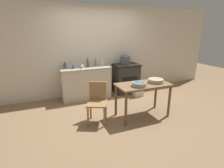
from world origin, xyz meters
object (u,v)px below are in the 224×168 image
at_px(bottle_far_left, 95,63).
at_px(cup_center_right, 82,67).
at_px(mixing_bowl_large, 156,80).
at_px(work_table, 143,89).
at_px(mixing_bowl_small, 139,84).
at_px(bottle_mid_left, 103,63).
at_px(flour_sack, 138,89).
at_px(stove, 126,78).
at_px(cup_center, 74,67).
at_px(stock_pot, 125,60).
at_px(bottle_center_left, 88,63).
at_px(bottle_left, 65,66).
at_px(chair, 97,101).

distance_m(bottle_far_left, cup_center_right, 0.46).
distance_m(mixing_bowl_large, cup_center_right, 1.98).
height_order(work_table, mixing_bowl_large, mixing_bowl_large).
xyz_separation_m(mixing_bowl_small, bottle_mid_left, (-0.19, 1.73, 0.17)).
height_order(work_table, cup_center_right, cup_center_right).
xyz_separation_m(flour_sack, mixing_bowl_small, (-0.72, -1.22, 0.59)).
bearing_deg(stove, bottle_mid_left, 175.64).
height_order(mixing_bowl_small, cup_center, cup_center).
bearing_deg(mixing_bowl_small, flour_sack, 59.40).
bearing_deg(stock_pot, bottle_far_left, 176.88).
bearing_deg(bottle_center_left, cup_center, -164.15).
bearing_deg(flour_sack, bottle_left, 163.24).
bearing_deg(stove, cup_center_right, -175.67).
xyz_separation_m(work_table, mixing_bowl_small, (-0.17, -0.10, 0.17)).
bearing_deg(bottle_far_left, stock_pot, -3.12).
xyz_separation_m(work_table, bottle_center_left, (-0.79, 1.65, 0.34)).
distance_m(stove, bottle_mid_left, 0.91).
height_order(stock_pot, bottle_far_left, stock_pot).
height_order(mixing_bowl_small, bottle_mid_left, bottle_mid_left).
bearing_deg(cup_center, bottle_center_left, 15.85).
xyz_separation_m(chair, bottle_left, (-0.41, 1.57, 0.49)).
bearing_deg(stock_pot, cup_center, -177.62).
bearing_deg(mixing_bowl_small, stock_pot, 72.92).
relative_size(work_table, mixing_bowl_small, 3.76).
relative_size(chair, bottle_left, 5.08).
bearing_deg(mixing_bowl_small, bottle_left, 124.44).
bearing_deg(flour_sack, chair, -148.05).
distance_m(work_table, chair, 1.03).
relative_size(chair, flour_sack, 2.01).
bearing_deg(bottle_left, chair, -75.40).
height_order(mixing_bowl_small, bottle_center_left, bottle_center_left).
bearing_deg(flour_sack, work_table, -116.36).
xyz_separation_m(chair, bottle_center_left, (0.21, 1.50, 0.52)).
xyz_separation_m(flour_sack, bottle_mid_left, (-0.92, 0.51, 0.76)).
xyz_separation_m(bottle_center_left, cup_center, (-0.42, -0.12, -0.04)).
distance_m(chair, cup_center_right, 1.40).
bearing_deg(chair, stove, 70.50).
relative_size(bottle_center_left, cup_center, 2.45).
bearing_deg(bottle_far_left, flour_sack, -24.92).
bearing_deg(stove, bottle_left, 175.40).
relative_size(cup_center, cup_center_right, 1.11).
bearing_deg(cup_center_right, stock_pot, 5.41).
bearing_deg(work_table, mixing_bowl_large, -1.48).
relative_size(work_table, chair, 1.39).
distance_m(flour_sack, bottle_far_left, 1.46).
distance_m(mixing_bowl_large, bottle_mid_left, 1.78).
relative_size(flour_sack, bottle_far_left, 1.79).
distance_m(flour_sack, bottle_center_left, 1.64).
xyz_separation_m(work_table, bottle_left, (-1.41, 1.72, 0.31)).
bearing_deg(cup_center_right, bottle_mid_left, 14.25).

